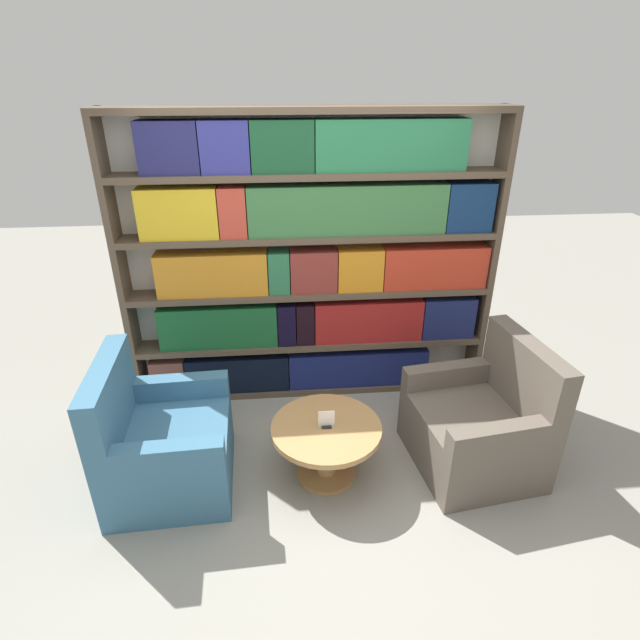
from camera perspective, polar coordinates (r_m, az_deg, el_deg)
The scene contains 6 objects.
ground_plane at distance 3.62m, azimuth 0.63°, elevation -19.45°, with size 14.00×14.00×0.00m, color gray.
bookshelf at distance 4.10m, azimuth -0.98°, elevation 6.35°, with size 3.04×0.30×2.39m.
armchair_left at distance 3.67m, azimuth -17.51°, elevation -13.43°, with size 0.84×0.90×0.97m.
armchair_right at distance 3.84m, azimuth 17.80°, elevation -11.39°, with size 0.91×0.96×0.97m.
coffee_table at distance 3.56m, azimuth 0.72°, elevation -13.58°, with size 0.76×0.76×0.43m.
table_sign at distance 3.45m, azimuth 0.73°, elevation -11.37°, with size 0.11×0.06×0.12m.
Camera 1 is at (-0.26, -2.50, 2.61)m, focal length 28.00 mm.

